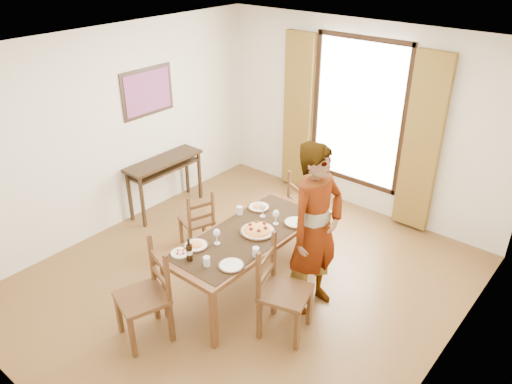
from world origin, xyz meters
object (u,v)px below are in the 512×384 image
Objects in this scene: console_table at (164,167)px; man at (316,230)px; dining_table at (247,239)px; pasta_platter at (258,228)px.

man reaches higher than console_table.
man reaches higher than dining_table.
dining_table is 0.81m from man.
man is at bearing 20.78° from dining_table.
pasta_platter is at bearing -14.47° from console_table.
console_table is at bearing 91.36° from man.
dining_table is 1.00× the size of man.
pasta_platter reaches higher than console_table.
console_table is at bearing 165.53° from pasta_platter.
man is 0.68m from pasta_platter.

